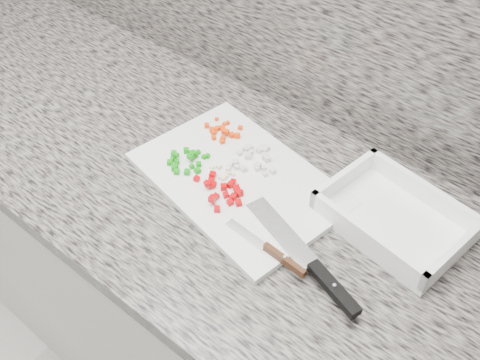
# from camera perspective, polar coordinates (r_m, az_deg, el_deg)

# --- Properties ---
(cabinet) EXTENTS (3.92, 0.62, 0.86)m
(cabinet) POSITION_cam_1_polar(r_m,az_deg,el_deg) (1.51, -4.22, -11.15)
(cabinet) COLOR white
(cabinet) RESTS_ON ground
(countertop) EXTENTS (3.96, 0.64, 0.04)m
(countertop) POSITION_cam_1_polar(r_m,az_deg,el_deg) (1.16, -5.38, 1.18)
(countertop) COLOR slate
(countertop) RESTS_ON cabinet
(cutting_board) EXTENTS (0.47, 0.35, 0.01)m
(cutting_board) POSITION_cam_1_polar(r_m,az_deg,el_deg) (1.09, -0.16, 0.06)
(cutting_board) COLOR white
(cutting_board) RESTS_ON countertop
(carrot_pile) EXTENTS (0.09, 0.07, 0.02)m
(carrot_pile) POSITION_cam_1_polar(r_m,az_deg,el_deg) (1.18, -1.85, 5.19)
(carrot_pile) COLOR #E63805
(carrot_pile) RESTS_ON cutting_board
(onion_pile) EXTENTS (0.10, 0.10, 0.01)m
(onion_pile) POSITION_cam_1_polar(r_m,az_deg,el_deg) (1.12, 1.59, 2.49)
(onion_pile) COLOR beige
(onion_pile) RESTS_ON cutting_board
(green_pepper_pile) EXTENTS (0.09, 0.09, 0.02)m
(green_pepper_pile) POSITION_cam_1_polar(r_m,az_deg,el_deg) (1.12, -5.86, 2.09)
(green_pepper_pile) COLOR #0E880C
(green_pepper_pile) RESTS_ON cutting_board
(red_pepper_pile) EXTENTS (0.12, 0.09, 0.02)m
(red_pepper_pile) POSITION_cam_1_polar(r_m,az_deg,el_deg) (1.05, -1.81, -1.10)
(red_pepper_pile) COLOR #BF0207
(red_pepper_pile) RESTS_ON cutting_board
(garlic_pile) EXTENTS (0.05, 0.05, 0.01)m
(garlic_pile) POSITION_cam_1_polar(r_m,az_deg,el_deg) (1.09, -1.76, 0.91)
(garlic_pile) COLOR beige
(garlic_pile) RESTS_ON cutting_board
(chef_knife) EXTENTS (0.29, 0.13, 0.02)m
(chef_knife) POSITION_cam_1_polar(r_m,az_deg,el_deg) (0.95, 7.95, -9.24)
(chef_knife) COLOR silver
(chef_knife) RESTS_ON cutting_board
(paring_knife) EXTENTS (0.18, 0.03, 0.02)m
(paring_knife) POSITION_cam_1_polar(r_m,az_deg,el_deg) (0.96, 3.68, -7.80)
(paring_knife) COLOR silver
(paring_knife) RESTS_ON cutting_board
(tray) EXTENTS (0.29, 0.23, 0.05)m
(tray) POSITION_cam_1_polar(r_m,az_deg,el_deg) (1.05, 16.07, -3.98)
(tray) COLOR white
(tray) RESTS_ON countertop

